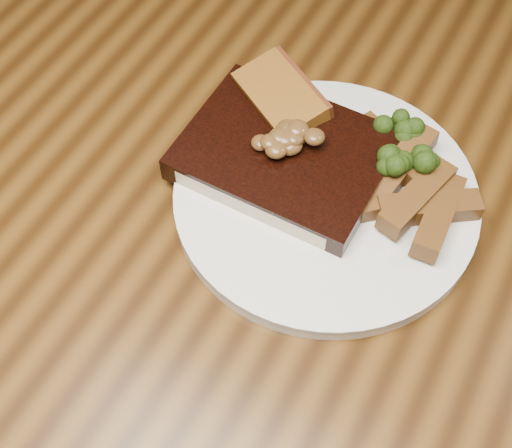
{
  "coord_description": "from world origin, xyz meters",
  "views": [
    {
      "loc": [
        0.18,
        -0.31,
        1.31
      ],
      "look_at": [
        0.02,
        -0.01,
        0.78
      ],
      "focal_mm": 50.0,
      "sensor_mm": 36.0,
      "label": 1
    }
  ],
  "objects": [
    {
      "name": "dining_table",
      "position": [
        0.0,
        0.0,
        0.66
      ],
      "size": [
        1.6,
        0.9,
        0.75
      ],
      "color": "#492D0E",
      "rests_on": "ground"
    },
    {
      "name": "broccoli_cluster",
      "position": [
        0.1,
        0.14,
        0.78
      ],
      "size": [
        0.06,
        0.06,
        0.04
      ],
      "primitive_type": null,
      "color": "#263D0D",
      "rests_on": "plate"
    },
    {
      "name": "potato_wedges",
      "position": [
        0.11,
        0.08,
        0.77
      ],
      "size": [
        0.12,
        0.12,
        0.02
      ],
      "primitive_type": null,
      "color": "brown",
      "rests_on": "plate"
    },
    {
      "name": "garlic_bread",
      "position": [
        -0.03,
        0.13,
        0.77
      ],
      "size": [
        0.11,
        0.1,
        0.02
      ],
      "primitive_type": "cube",
      "rotation": [
        0.0,
        0.0,
        -0.54
      ],
      "color": "brown",
      "rests_on": "plate"
    },
    {
      "name": "mushroom_pile",
      "position": [
        0.0,
        0.07,
        0.8
      ],
      "size": [
        0.07,
        0.07,
        0.03
      ],
      "primitive_type": null,
      "color": "#53371A",
      "rests_on": "steak"
    },
    {
      "name": "steak_bone",
      "position": [
        0.0,
        0.01,
        0.77
      ],
      "size": [
        0.16,
        0.02,
        0.02
      ],
      "primitive_type": "cube",
      "rotation": [
        0.0,
        0.0,
        -0.0
      ],
      "color": "beige",
      "rests_on": "plate"
    },
    {
      "name": "plate",
      "position": [
        0.05,
        0.07,
        0.76
      ],
      "size": [
        0.29,
        0.29,
        0.01
      ],
      "primitive_type": "cylinder",
      "rotation": [
        0.0,
        0.0,
        -0.0
      ],
      "color": "silver",
      "rests_on": "dining_table"
    },
    {
      "name": "steak",
      "position": [
        0.0,
        0.08,
        0.78
      ],
      "size": [
        0.19,
        0.15,
        0.03
      ],
      "primitive_type": "cube",
      "rotation": [
        0.0,
        0.0,
        -0.0
      ],
      "color": "black",
      "rests_on": "plate"
    }
  ]
}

